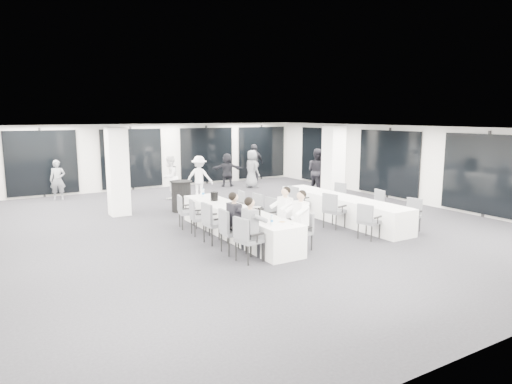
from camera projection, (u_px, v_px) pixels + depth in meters
room at (251, 172)px, 14.57m from camera, size 14.04×16.04×2.84m
column_left at (118, 172)px, 14.47m from camera, size 0.60×0.60×2.80m
column_right at (333, 166)px, 16.16m from camera, size 0.60×0.60×2.80m
banquet_table_main at (236, 222)px, 12.04m from camera, size 0.90×5.00×0.75m
banquet_table_side at (341, 209)px, 13.82m from camera, size 0.90×5.00×0.75m
cocktail_table at (181, 196)px, 15.16m from camera, size 0.74×0.74×1.02m
chair_main_left_near at (246, 237)px, 9.89m from camera, size 0.58×0.62×1.01m
chair_main_left_second at (230, 228)px, 10.52m from camera, size 0.56×0.62×1.04m
chair_main_left_mid at (212, 220)px, 11.32m from camera, size 0.54×0.60×1.03m
chair_main_left_fourth at (197, 215)px, 12.14m from camera, size 0.56×0.59×0.95m
chair_main_left_far at (185, 210)px, 12.88m from camera, size 0.55×0.59×0.94m
chair_main_right_near at (304, 229)px, 10.87m from camera, size 0.47×0.52×0.88m
chair_main_right_second at (288, 219)px, 11.42m from camera, size 0.57×0.62×1.04m
chair_main_right_mid at (267, 214)px, 12.25m from camera, size 0.56×0.60×0.98m
chair_main_right_fourth at (254, 209)px, 12.84m from camera, size 0.53×0.59×0.98m
chair_main_right_far at (237, 204)px, 13.67m from camera, size 0.54×0.58×0.93m
chair_side_left_near at (368, 219)px, 11.72m from camera, size 0.57×0.60×0.94m
chair_side_left_mid at (333, 208)px, 12.86m from camera, size 0.62×0.64×1.01m
chair_side_left_far at (297, 200)px, 14.30m from camera, size 0.50×0.56×0.98m
chair_side_right_near at (412, 213)px, 12.56m from camera, size 0.56×0.58×0.91m
chair_side_right_mid at (375, 204)px, 13.71m from camera, size 0.56×0.60×0.96m
chair_side_right_far at (338, 195)px, 15.16m from camera, size 0.56×0.59×0.95m
seated_guest_a at (253, 225)px, 9.95m from camera, size 0.50×0.38×1.44m
seated_guest_b at (237, 218)px, 10.57m from camera, size 0.50×0.38×1.44m
seated_guest_c at (298, 217)px, 10.74m from camera, size 0.50×0.38×1.44m
seated_guest_d at (283, 212)px, 11.28m from camera, size 0.50×0.38×1.44m
standing_guest_b at (170, 174)px, 17.40m from camera, size 1.06×1.01×1.89m
standing_guest_c at (199, 174)px, 17.73m from camera, size 1.30×1.21×1.82m
standing_guest_d at (255, 161)px, 21.54m from camera, size 1.36×0.97×2.08m
standing_guest_e at (252, 166)px, 20.08m from camera, size 0.67×0.97×1.88m
standing_guest_f at (227, 168)px, 20.42m from camera, size 1.66×1.26×1.70m
standing_guest_g at (57, 177)px, 17.20m from camera, size 0.72×0.63×1.71m
standing_guest_h at (317, 168)px, 18.44m from camera, size 0.77×1.10×2.10m
ice_bucket_near at (257, 212)px, 11.04m from camera, size 0.21×0.21×0.23m
ice_bucket_far at (214, 196)px, 13.06m from camera, size 0.22×0.22×0.25m
water_bottle_a at (272, 220)px, 10.24m from camera, size 0.06×0.06×0.20m
water_bottle_b at (234, 201)px, 12.58m from camera, size 0.06×0.06×0.20m
water_bottle_c at (203, 193)px, 13.71m from camera, size 0.08×0.08×0.24m
plate_a at (265, 222)px, 10.46m from camera, size 0.19×0.19×0.03m
plate_b at (282, 222)px, 10.43m from camera, size 0.22×0.22×0.03m
plate_c at (246, 210)px, 11.75m from camera, size 0.22×0.22×0.03m
wine_glass at (292, 218)px, 10.20m from camera, size 0.07×0.07×0.19m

